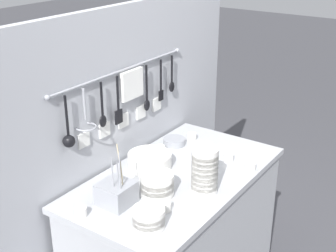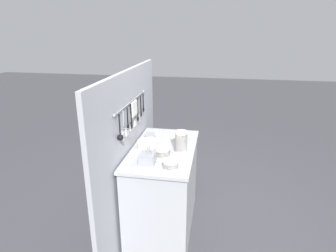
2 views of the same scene
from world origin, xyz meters
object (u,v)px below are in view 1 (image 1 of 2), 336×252
at_px(bowl_stack_nested_right, 157,185).
at_px(cup_back_left, 192,136).
at_px(steel_mixing_bowl, 174,141).
at_px(cup_centre, 251,166).
at_px(cup_edge_near, 160,149).
at_px(bowl_stack_tall_left, 205,170).
at_px(cup_beside_plates, 228,157).
at_px(cup_mid_row, 81,212).
at_px(plate_stack, 150,160).
at_px(cup_front_left, 211,159).
at_px(cutlery_caddy, 116,193).
at_px(bowl_stack_short_front, 149,218).
at_px(cup_edge_far, 165,206).

xyz_separation_m(bowl_stack_nested_right, cup_back_left, (0.59, 0.19, -0.03)).
distance_m(steel_mixing_bowl, cup_centre, 0.47).
distance_m(bowl_stack_nested_right, cup_edge_near, 0.43).
bearing_deg(bowl_stack_nested_right, cup_centre, -28.34).
bearing_deg(bowl_stack_tall_left, steel_mixing_bowl, 49.21).
relative_size(cup_beside_plates, cup_centre, 1.00).
xyz_separation_m(cup_beside_plates, cup_back_left, (0.11, 0.29, 0.00)).
bearing_deg(cup_centre, cup_mid_row, 152.14).
bearing_deg(steel_mixing_bowl, bowl_stack_tall_left, -130.79).
bearing_deg(cup_mid_row, plate_stack, 2.59).
relative_size(cup_centre, cup_edge_near, 1.00).
xyz_separation_m(bowl_stack_nested_right, plate_stack, (0.19, 0.19, -0.02)).
bearing_deg(cup_front_left, cutlery_caddy, 165.84).
bearing_deg(steel_mixing_bowl, bowl_stack_short_front, -153.61).
height_order(bowl_stack_short_front, cutlery_caddy, cutlery_caddy).
relative_size(steel_mixing_bowl, cup_front_left, 2.32).
height_order(cutlery_caddy, cup_edge_near, cutlery_caddy).
distance_m(bowl_stack_nested_right, cup_mid_row, 0.36).
xyz_separation_m(bowl_stack_short_front, cup_edge_near, (0.57, 0.35, -0.02)).
bearing_deg(cup_back_left, plate_stack, 180.00).
bearing_deg(plate_stack, cutlery_caddy, -166.80).
xyz_separation_m(bowl_stack_short_front, steel_mixing_bowl, (0.70, 0.35, -0.02)).
relative_size(bowl_stack_nested_right, cup_centre, 2.90).
relative_size(bowl_stack_nested_right, plate_stack, 0.69).
bearing_deg(bowl_stack_short_front, cup_mid_row, 109.78).
bearing_deg(cup_mid_row, bowl_stack_short_front, -70.22).
bearing_deg(cup_mid_row, steel_mixing_bowl, 4.87).
height_order(steel_mixing_bowl, cup_beside_plates, cup_beside_plates).
distance_m(bowl_stack_short_front, steel_mixing_bowl, 0.78).
height_order(cup_front_left, cup_edge_near, same).
bearing_deg(cutlery_caddy, bowl_stack_nested_right, -33.23).
distance_m(plate_stack, cup_front_left, 0.31).
height_order(steel_mixing_bowl, cup_front_left, cup_front_left).
distance_m(bowl_stack_nested_right, plate_stack, 0.27).
bearing_deg(bowl_stack_nested_right, cup_back_left, 17.43).
bearing_deg(steel_mixing_bowl, cup_front_left, -104.41).
height_order(bowl_stack_short_front, cup_back_left, bowl_stack_short_front).
distance_m(bowl_stack_tall_left, plate_stack, 0.36).
relative_size(bowl_stack_tall_left, cup_edge_far, 4.19).
relative_size(bowl_stack_short_front, bowl_stack_tall_left, 0.61).
bearing_deg(cup_beside_plates, steel_mixing_bowl, 89.67).
bearing_deg(plate_stack, cup_beside_plates, -45.85).
relative_size(plate_stack, cup_edge_far, 4.20).
bearing_deg(bowl_stack_tall_left, plate_stack, 81.68).
relative_size(bowl_stack_short_front, cup_centre, 2.55).
distance_m(steel_mixing_bowl, cup_front_left, 0.28).
distance_m(bowl_stack_tall_left, cup_front_left, 0.30).
height_order(cup_centre, cup_mid_row, same).
relative_size(cup_edge_far, cup_centre, 1.00).
height_order(bowl_stack_nested_right, cup_edge_near, bowl_stack_nested_right).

